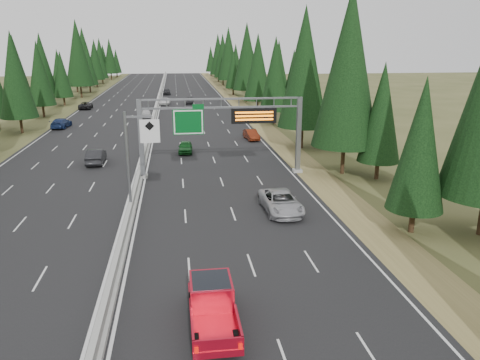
% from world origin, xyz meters
% --- Properties ---
extents(road, '(32.00, 260.00, 0.08)m').
position_xyz_m(road, '(0.00, 80.00, 0.04)').
color(road, black).
rests_on(road, ground).
extents(shoulder_right, '(3.60, 260.00, 0.06)m').
position_xyz_m(shoulder_right, '(17.80, 80.00, 0.03)').
color(shoulder_right, olive).
rests_on(shoulder_right, ground).
extents(shoulder_left, '(3.60, 260.00, 0.06)m').
position_xyz_m(shoulder_left, '(-17.80, 80.00, 0.03)').
color(shoulder_left, '#3F4620').
rests_on(shoulder_left, ground).
extents(median_barrier, '(0.70, 260.00, 0.85)m').
position_xyz_m(median_barrier, '(0.00, 80.00, 0.41)').
color(median_barrier, gray).
rests_on(median_barrier, road).
extents(sign_gantry, '(16.75, 0.98, 7.80)m').
position_xyz_m(sign_gantry, '(8.92, 34.88, 5.27)').
color(sign_gantry, slate).
rests_on(sign_gantry, road).
extents(hov_sign_pole, '(2.80, 0.50, 8.00)m').
position_xyz_m(hov_sign_pole, '(0.58, 24.97, 4.72)').
color(hov_sign_pole, slate).
rests_on(hov_sign_pole, road).
extents(tree_row_right, '(11.69, 239.40, 18.80)m').
position_xyz_m(tree_row_right, '(22.03, 69.60, 9.04)').
color(tree_row_right, black).
rests_on(tree_row_right, ground).
extents(tree_row_left, '(11.25, 241.82, 18.80)m').
position_xyz_m(tree_row_left, '(-21.79, 71.79, 8.83)').
color(tree_row_left, black).
rests_on(tree_row_left, ground).
extents(silver_minivan, '(2.98, 6.00, 1.64)m').
position_xyz_m(silver_minivan, '(11.82, 23.46, 0.90)').
color(silver_minivan, '#A4A4A9').
rests_on(silver_minivan, road).
extents(red_pickup, '(2.13, 5.97, 1.94)m').
position_xyz_m(red_pickup, '(5.18, 8.93, 1.16)').
color(red_pickup, black).
rests_on(red_pickup, road).
extents(car_ahead_green, '(1.88, 4.21, 1.40)m').
position_xyz_m(car_ahead_green, '(4.84, 45.79, 0.78)').
color(car_ahead_green, '#13541C').
rests_on(car_ahead_green, road).
extents(car_ahead_dkred, '(1.92, 4.39, 1.40)m').
position_xyz_m(car_ahead_dkred, '(14.19, 52.72, 0.78)').
color(car_ahead_dkred, maroon).
rests_on(car_ahead_dkred, road).
extents(car_ahead_dkgrey, '(2.25, 4.75, 1.34)m').
position_xyz_m(car_ahead_dkgrey, '(6.91, 94.52, 0.75)').
color(car_ahead_dkgrey, black).
rests_on(car_ahead_dkgrey, road).
extents(car_ahead_white, '(2.69, 5.38, 1.46)m').
position_xyz_m(car_ahead_white, '(1.50, 94.49, 0.81)').
color(car_ahead_white, silver).
rests_on(car_ahead_white, road).
extents(car_ahead_far, '(2.08, 4.80, 1.61)m').
position_xyz_m(car_ahead_far, '(1.72, 115.70, 0.89)').
color(car_ahead_far, black).
rests_on(car_ahead_far, road).
extents(car_onc_near, '(1.85, 5.03, 1.64)m').
position_xyz_m(car_onc_near, '(-5.22, 41.70, 0.90)').
color(car_onc_near, black).
rests_on(car_onc_near, road).
extents(car_onc_blue, '(2.68, 5.55, 1.56)m').
position_xyz_m(car_onc_blue, '(-14.35, 66.31, 0.86)').
color(car_onc_blue, navy).
rests_on(car_onc_blue, road).
extents(car_onc_white, '(2.14, 4.69, 1.56)m').
position_xyz_m(car_onc_white, '(-1.50, 75.22, 0.86)').
color(car_onc_white, silver).
rests_on(car_onc_white, road).
extents(car_onc_far, '(2.55, 5.32, 1.46)m').
position_xyz_m(car_onc_far, '(-14.50, 89.28, 0.81)').
color(car_onc_far, black).
rests_on(car_onc_far, road).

